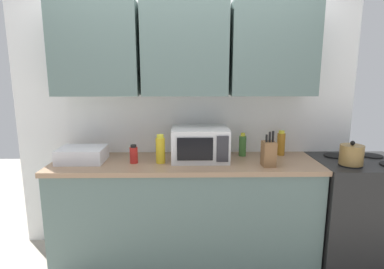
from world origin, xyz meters
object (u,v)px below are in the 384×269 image
object	(u,v)px
microwave	(200,144)
knife_block	(269,153)
bottle_red_sauce	(134,154)
bottle_amber_vinegar	(281,143)
stove_range	(356,210)
kettle	(351,155)
dish_rack	(82,155)
bottle_yellow_mustard	(160,149)
bottle_green_oil	(243,145)

from	to	relation	value
microwave	knife_block	size ratio (longest dim) A/B	1.66
microwave	bottle_red_sauce	size ratio (longest dim) A/B	3.09
knife_block	bottle_red_sauce	distance (m)	1.10
bottle_amber_vinegar	bottle_red_sauce	bearing A→B (deg)	-169.70
stove_range	knife_block	bearing A→B (deg)	-170.88
kettle	dish_rack	world-z (taller)	kettle
dish_rack	bottle_yellow_mustard	bearing A→B (deg)	-4.48
knife_block	microwave	bearing A→B (deg)	160.74
stove_range	bottle_red_sauce	xyz separation A→B (m)	(-1.94, -0.03, 0.52)
dish_rack	bottle_amber_vinegar	size ratio (longest dim) A/B	1.68
kettle	bottle_amber_vinegar	size ratio (longest dim) A/B	0.86
knife_block	dish_rack	bearing A→B (deg)	174.27
kettle	dish_rack	distance (m)	2.22
kettle	bottle_red_sauce	xyz separation A→B (m)	(-1.77, 0.11, -0.02)
dish_rack	bottle_green_oil	size ratio (longest dim) A/B	1.81
bottle_red_sauce	bottle_yellow_mustard	xyz separation A→B (m)	(0.22, 0.00, 0.04)
kettle	bottle_red_sauce	bearing A→B (deg)	176.56
bottle_red_sauce	kettle	bearing A→B (deg)	-3.44
bottle_red_sauce	bottle_green_oil	xyz separation A→B (m)	(0.94, 0.21, 0.02)
bottle_green_oil	bottle_amber_vinegar	size ratio (longest dim) A/B	0.93
knife_block	bottle_green_oil	size ratio (longest dim) A/B	1.37
knife_block	stove_range	bearing A→B (deg)	9.12
bottle_yellow_mustard	microwave	bearing A→B (deg)	14.68
dish_rack	bottle_green_oil	xyz separation A→B (m)	(1.39, 0.16, 0.04)
microwave	bottle_red_sauce	bearing A→B (deg)	-170.90
kettle	microwave	size ratio (longest dim) A/B	0.41
dish_rack	knife_block	world-z (taller)	knife_block
kettle	bottle_green_oil	size ratio (longest dim) A/B	0.93
dish_rack	bottle_green_oil	distance (m)	1.40
kettle	bottle_red_sauce	distance (m)	1.77
stove_range	dish_rack	distance (m)	2.43
bottle_green_oil	bottle_amber_vinegar	distance (m)	0.36
bottle_amber_vinegar	stove_range	bearing A→B (deg)	-17.54
bottle_red_sauce	bottle_amber_vinegar	distance (m)	1.32
stove_range	bottle_yellow_mustard	size ratio (longest dim) A/B	3.78
stove_range	kettle	world-z (taller)	kettle
bottle_yellow_mustard	bottle_amber_vinegar	world-z (taller)	bottle_yellow_mustard
microwave	knife_block	world-z (taller)	knife_block
knife_block	bottle_amber_vinegar	size ratio (longest dim) A/B	1.27
microwave	dish_rack	distance (m)	1.00
bottle_red_sauce	bottle_yellow_mustard	bearing A→B (deg)	0.43
microwave	bottle_green_oil	distance (m)	0.41
stove_range	bottle_red_sauce	world-z (taller)	bottle_red_sauce
bottle_red_sauce	bottle_yellow_mustard	distance (m)	0.23
dish_rack	bottle_yellow_mustard	distance (m)	0.67
bottle_yellow_mustard	bottle_red_sauce	bearing A→B (deg)	-179.57
microwave	bottle_amber_vinegar	bearing A→B (deg)	11.19
knife_block	bottle_yellow_mustard	bearing A→B (deg)	173.32
microwave	bottle_amber_vinegar	world-z (taller)	microwave
knife_block	bottle_yellow_mustard	world-z (taller)	knife_block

